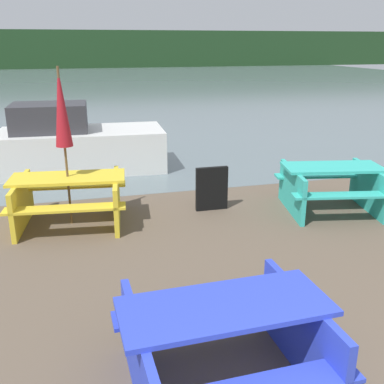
{
  "coord_description": "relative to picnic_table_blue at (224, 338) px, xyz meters",
  "views": [
    {
      "loc": [
        -1.6,
        -0.69,
        2.73
      ],
      "look_at": [
        -0.17,
        4.75,
        0.85
      ],
      "focal_mm": 42.0,
      "sensor_mm": 36.0,
      "label": 1
    }
  ],
  "objects": [
    {
      "name": "water",
      "position": [
        0.57,
        30.08,
        -0.46
      ],
      "size": [
        60.0,
        50.0,
        0.0
      ],
      "color": "slate",
      "rests_on": "ground_plane"
    },
    {
      "name": "far_treeline",
      "position": [
        0.57,
        50.08,
        1.54
      ],
      "size": [
        80.0,
        1.6,
        4.0
      ],
      "color": "#1E3D1E",
      "rests_on": "water"
    },
    {
      "name": "picnic_table_blue",
      "position": [
        0.0,
        0.0,
        0.0
      ],
      "size": [
        1.71,
        1.42,
        0.77
      ],
      "rotation": [
        0.0,
        0.0,
        0.03
      ],
      "color": "blue",
      "rests_on": "ground_plane"
    },
    {
      "name": "picnic_table_teal",
      "position": [
        3.05,
        3.45,
        0.01
      ],
      "size": [
        1.84,
        1.66,
        0.79
      ],
      "rotation": [
        0.0,
        0.0,
        -0.19
      ],
      "color": "#33B7A8",
      "rests_on": "ground_plane"
    },
    {
      "name": "picnic_table_yellow",
      "position": [
        -1.21,
        3.97,
        0.01
      ],
      "size": [
        1.87,
        1.56,
        0.78
      ],
      "rotation": [
        0.0,
        0.0,
        -0.11
      ],
      "color": "yellow",
      "rests_on": "ground_plane"
    },
    {
      "name": "umbrella_crimson",
      "position": [
        -1.21,
        3.97,
        1.35
      ],
      "size": [
        0.25,
        0.25,
        2.41
      ],
      "color": "brown",
      "rests_on": "ground_plane"
    },
    {
      "name": "boat",
      "position": [
        -1.02,
        7.2,
        0.11
      ],
      "size": [
        3.64,
        1.78,
        1.49
      ],
      "rotation": [
        0.0,
        0.0,
        -0.05
      ],
      "color": "silver",
      "rests_on": "water"
    },
    {
      "name": "signboard",
      "position": [
        1.13,
        4.0,
        -0.08
      ],
      "size": [
        0.55,
        0.08,
        0.75
      ],
      "color": "black",
      "rests_on": "ground_plane"
    }
  ]
}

